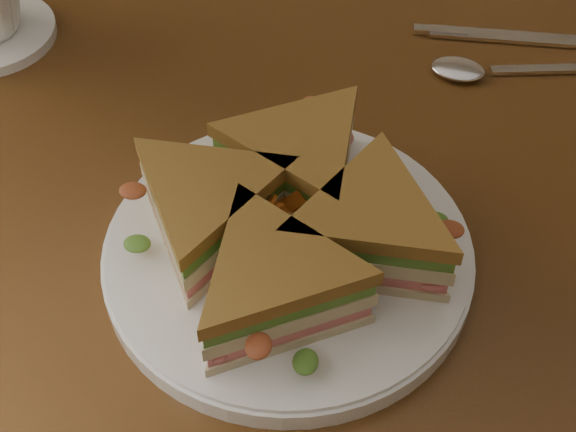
{
  "coord_description": "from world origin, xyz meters",
  "views": [
    {
      "loc": [
        0.05,
        -0.43,
        1.21
      ],
      "look_at": [
        -0.05,
        -0.09,
        0.8
      ],
      "focal_mm": 50.0,
      "sensor_mm": 36.0,
      "label": 1
    }
  ],
  "objects_px": {
    "table": "(375,265)",
    "knife": "(521,39)",
    "sandwich_wedges": "(288,221)",
    "spoon": "(483,70)",
    "plate": "(288,255)"
  },
  "relations": [
    {
      "from": "table",
      "to": "plate",
      "type": "bearing_deg",
      "value": -119.78
    },
    {
      "from": "table",
      "to": "spoon",
      "type": "bearing_deg",
      "value": 71.7
    },
    {
      "from": "table",
      "to": "plate",
      "type": "height_order",
      "value": "plate"
    },
    {
      "from": "knife",
      "to": "table",
      "type": "bearing_deg",
      "value": -119.57
    },
    {
      "from": "sandwich_wedges",
      "to": "knife",
      "type": "distance_m",
      "value": 0.34
    },
    {
      "from": "sandwich_wedges",
      "to": "knife",
      "type": "xyz_separation_m",
      "value": [
        0.13,
        0.31,
        -0.04
      ]
    },
    {
      "from": "spoon",
      "to": "knife",
      "type": "relative_size",
      "value": 0.83
    },
    {
      "from": "spoon",
      "to": "sandwich_wedges",
      "type": "bearing_deg",
      "value": -131.49
    },
    {
      "from": "table",
      "to": "spoon",
      "type": "distance_m",
      "value": 0.2
    },
    {
      "from": "table",
      "to": "sandwich_wedges",
      "type": "xyz_separation_m",
      "value": [
        -0.05,
        -0.09,
        0.14
      ]
    },
    {
      "from": "table",
      "to": "knife",
      "type": "xyz_separation_m",
      "value": [
        0.08,
        0.22,
        0.1
      ]
    },
    {
      "from": "plate",
      "to": "spoon",
      "type": "distance_m",
      "value": 0.28
    },
    {
      "from": "sandwich_wedges",
      "to": "spoon",
      "type": "bearing_deg",
      "value": 67.32
    },
    {
      "from": "table",
      "to": "knife",
      "type": "relative_size",
      "value": 5.6
    },
    {
      "from": "sandwich_wedges",
      "to": "plate",
      "type": "bearing_deg",
      "value": 0.0
    }
  ]
}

